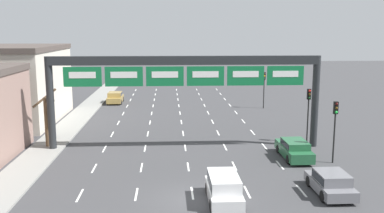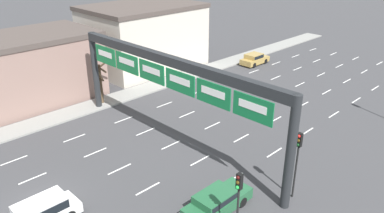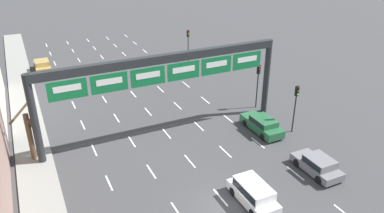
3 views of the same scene
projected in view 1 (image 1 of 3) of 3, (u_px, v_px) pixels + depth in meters
The scene contains 12 objects.
ground_plane at pixel (193, 200), 24.39m from camera, with size 220.00×220.00×0.00m, color #3D3D3F.
lane_dashes at pixel (184, 140), 37.66m from camera, with size 13.32×67.00×0.01m.
sign_gantry at pixel (185, 76), 34.07m from camera, with size 21.99×0.70×7.53m.
building_far at pixel (8, 84), 44.87m from camera, with size 10.24×14.07×7.98m.
car_gold at pixel (115, 97), 56.67m from camera, with size 1.90×4.23×1.49m.
car_green at pixel (294, 149), 32.14m from camera, with size 1.80×4.71×1.44m.
suv_white at pixel (224, 187), 23.90m from camera, with size 1.79×4.12×1.60m.
car_grey at pixel (331, 182), 25.10m from camera, with size 1.88×4.06×1.38m.
traffic_light_near_gantry at pixel (309, 104), 36.30m from camera, with size 0.30×0.35×4.66m.
traffic_light_mid_block at pixel (264, 83), 52.52m from camera, with size 0.30×0.35×4.48m.
traffic_light_far_end at pixel (335, 119), 30.61m from camera, with size 0.30×0.35×4.54m.
tree_bare_closest at pixel (47, 118), 34.87m from camera, with size 2.10×1.86×4.64m.
Camera 1 is at (-1.37, -23.04, 9.52)m, focal length 40.00 mm.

